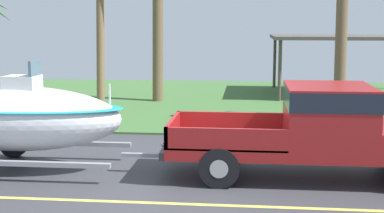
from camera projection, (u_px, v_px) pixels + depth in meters
name	position (u px, v px, depth m)	size (l,w,h in m)	color
ground	(228.00, 111.00, 19.45)	(36.00, 22.00, 0.11)	#38383D
pickup_truck_towing	(326.00, 127.00, 10.94)	(5.92, 2.02, 1.93)	maroon
boat_on_trailer	(12.00, 118.00, 11.62)	(6.00, 2.21, 2.39)	gray
carport_awning	(353.00, 38.00, 23.09)	(6.96, 4.93, 2.64)	#4C4238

